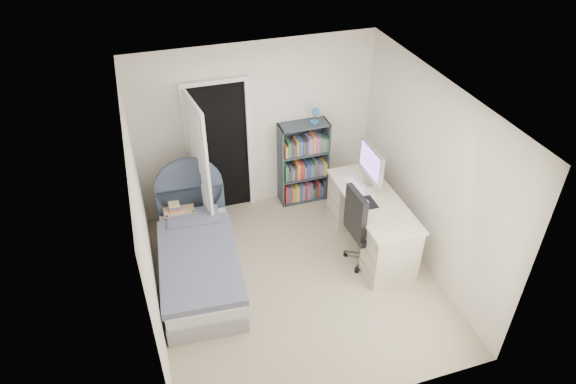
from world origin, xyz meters
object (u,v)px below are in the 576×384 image
object	(u,v)px
floor_lamp	(202,191)
desk	(371,220)
bed	(199,259)
bookcase	(304,166)
office_chair	(364,224)
nightstand	(178,213)

from	to	relation	value
floor_lamp	desk	world-z (taller)	floor_lamp
bed	floor_lamp	xyz separation A→B (m)	(0.24, 1.04, 0.29)
bookcase	desk	xyz separation A→B (m)	(0.49, -1.32, -0.15)
floor_lamp	office_chair	xyz separation A→B (m)	(1.82, -1.42, 0.06)
bed	nightstand	bearing A→B (deg)	98.36
bed	office_chair	world-z (taller)	bed
bookcase	office_chair	xyz separation A→B (m)	(0.26, -1.58, 0.05)
floor_lamp	office_chair	size ratio (longest dim) A/B	1.21
floor_lamp	office_chair	world-z (taller)	floor_lamp
nightstand	office_chair	distance (m)	2.53
bed	desk	distance (m)	2.30
bed	bookcase	size ratio (longest dim) A/B	1.34
floor_lamp	desk	xyz separation A→B (m)	(2.05, -1.16, -0.13)
floor_lamp	desk	distance (m)	2.36
bed	desk	xyz separation A→B (m)	(2.29, -0.12, 0.16)
bookcase	office_chair	size ratio (longest dim) A/B	1.33
floor_lamp	bookcase	world-z (taller)	bookcase
bed	bookcase	world-z (taller)	bookcase
office_chair	bookcase	bearing A→B (deg)	99.38
bookcase	desk	world-z (taller)	bookcase
desk	office_chair	world-z (taller)	desk
bed	office_chair	bearing A→B (deg)	-10.55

